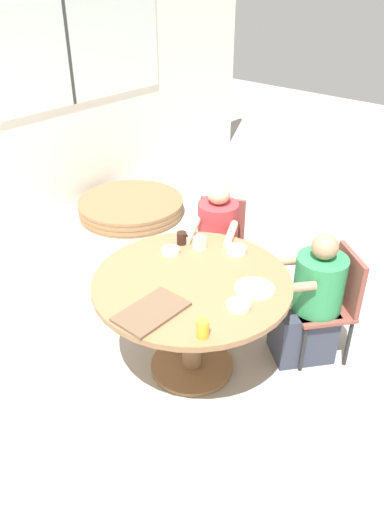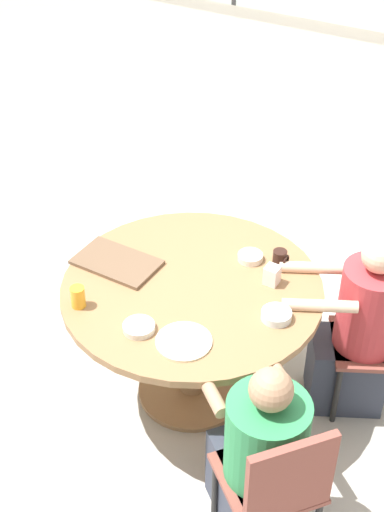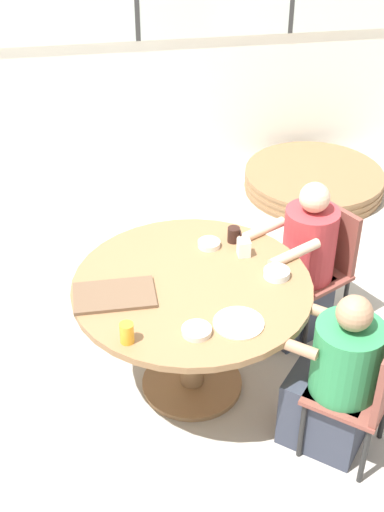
% 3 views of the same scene
% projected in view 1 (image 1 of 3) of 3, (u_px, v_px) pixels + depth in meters
% --- Properties ---
extents(ground_plane, '(16.00, 16.00, 0.00)m').
position_uv_depth(ground_plane, '(192.00, 366.00, 3.65)').
color(ground_plane, '#B2ADA3').
extents(dining_table, '(1.31, 1.31, 0.77)m').
position_uv_depth(dining_table, '(192.00, 300.00, 3.34)').
color(dining_table, olive).
rests_on(dining_table, ground_plane).
extents(chair_for_woman_green_shirt, '(0.56, 0.56, 0.85)m').
position_uv_depth(chair_for_woman_green_shirt, '(334.00, 297.00, 3.54)').
color(chair_for_woman_green_shirt, brown).
rests_on(chair_for_woman_green_shirt, ground_plane).
extents(chair_for_man_blue_shirt, '(0.54, 0.54, 0.85)m').
position_uv_depth(chair_for_man_blue_shirt, '(220.00, 240.00, 4.24)').
color(chair_for_man_blue_shirt, brown).
rests_on(chair_for_man_blue_shirt, ground_plane).
extents(person_woman_green_shirt, '(0.71, 0.67, 1.02)m').
position_uv_depth(person_woman_green_shirt, '(310.00, 306.00, 3.55)').
color(person_woman_green_shirt, '#333847').
rests_on(person_woman_green_shirt, ground_plane).
extents(person_man_blue_shirt, '(0.67, 0.56, 1.08)m').
position_uv_depth(person_man_blue_shirt, '(216.00, 252.00, 4.11)').
color(person_man_blue_shirt, '#333847').
rests_on(person_man_blue_shirt, ground_plane).
extents(food_tray_dark, '(0.43, 0.26, 0.02)m').
position_uv_depth(food_tray_dark, '(152.00, 312.00, 2.94)').
color(food_tray_dark, brown).
rests_on(food_tray_dark, dining_table).
extents(coffee_mug, '(0.08, 0.07, 0.09)m').
position_uv_depth(coffee_mug, '(182.00, 238.00, 3.63)').
color(coffee_mug, black).
rests_on(coffee_mug, dining_table).
extents(juice_glass, '(0.07, 0.07, 0.11)m').
position_uv_depth(juice_glass, '(203.00, 329.00, 2.74)').
color(juice_glass, gold).
rests_on(juice_glass, dining_table).
extents(milk_carton_small, '(0.07, 0.07, 0.10)m').
position_uv_depth(milk_carton_small, '(200.00, 243.00, 3.56)').
color(milk_carton_small, silver).
rests_on(milk_carton_small, dining_table).
extents(bowl_white_shallow, '(0.14, 0.14, 0.04)m').
position_uv_depth(bowl_white_shallow, '(237.00, 250.00, 3.53)').
color(bowl_white_shallow, silver).
rests_on(bowl_white_shallow, dining_table).
extents(bowl_cereal, '(0.13, 0.13, 0.03)m').
position_uv_depth(bowl_cereal, '(171.00, 251.00, 3.53)').
color(bowl_cereal, silver).
rests_on(bowl_cereal, dining_table).
extents(bowl_fruit, '(0.15, 0.15, 0.03)m').
position_uv_depth(bowl_fruit, '(239.00, 305.00, 2.99)').
color(bowl_fruit, silver).
rests_on(bowl_fruit, dining_table).
extents(plate_tortillas, '(0.26, 0.26, 0.01)m').
position_uv_depth(plate_tortillas, '(255.00, 289.00, 3.16)').
color(plate_tortillas, beige).
rests_on(plate_tortillas, dining_table).
extents(folded_table_stack, '(1.20, 1.20, 0.18)m').
position_uv_depth(folded_table_stack, '(131.00, 207.00, 5.72)').
color(folded_table_stack, olive).
rests_on(folded_table_stack, ground_plane).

